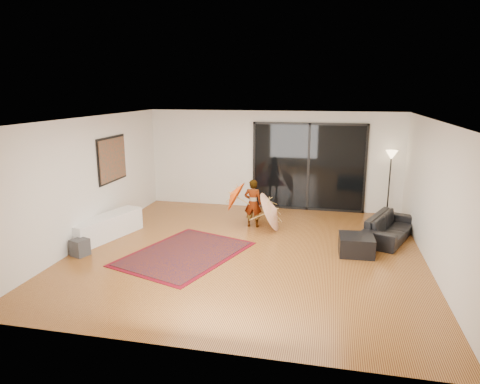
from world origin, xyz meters
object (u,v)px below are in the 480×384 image
(media_console, at_px, (106,227))
(child, at_px, (253,203))
(sofa, at_px, (390,227))
(ottoman, at_px, (356,245))

(media_console, distance_m, child, 3.43)
(sofa, bearing_deg, child, 108.08)
(media_console, distance_m, sofa, 6.33)
(sofa, distance_m, ottoman, 1.34)
(ottoman, xyz_separation_m, child, (-2.38, 1.33, 0.39))
(media_console, xyz_separation_m, child, (3.05, 1.52, 0.33))
(sofa, bearing_deg, ottoman, 167.32)
(media_console, relative_size, child, 1.59)
(media_console, bearing_deg, sofa, 27.88)
(ottoman, bearing_deg, sofa, 55.04)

